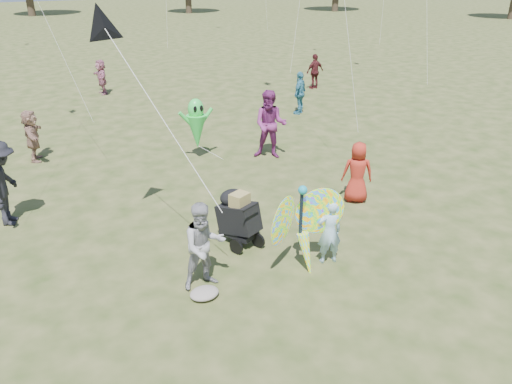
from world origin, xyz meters
The scene contains 15 objects.
ground centered at (0.00, 0.00, 0.00)m, with size 160.00×160.00×0.00m, color #51592B.
child_girl centered at (0.62, 0.23, 0.63)m, with size 0.46×0.30×1.25m, color #98C0D7.
adult_man centered at (-1.66, 0.65, 0.78)m, with size 0.76×0.59×1.55m, color gray.
grey_bag centered at (-1.83, 0.33, 0.08)m, with size 0.49×0.40×0.16m, color gray.
crowd_a centered at (2.76, 2.06, 0.71)m, with size 0.70×0.45×1.43m, color #A8281A.
crowd_b centered at (-4.38, 4.77, 0.91)m, with size 1.18×0.68×1.83m, color black.
crowd_c centered at (5.77, 8.97, 0.77)m, with size 0.91×0.38×1.55m, color teal.
crowd_d centered at (-3.41, 8.52, 0.73)m, with size 1.35×0.43×1.45m, color #976E5D.
crowd_e centered at (2.49, 5.53, 0.97)m, with size 0.94×0.73×1.93m, color #782867.
crowd_h centered at (8.64, 12.08, 0.75)m, with size 0.88×0.37×1.51m, color #4C191D.
crowd_j centered at (0.16, 15.63, 0.72)m, with size 1.34×0.43×1.44m, color #A45E75.
jogging_stroller centered at (-0.50, 1.70, 0.61)m, with size 0.76×1.14×1.09m.
butterfly_kite centered at (0.06, 0.26, 0.84)m, with size 1.74×0.75×1.84m.
delta_kite_rig centered at (-2.33, 2.94, 4.04)m, with size 1.54×2.54×3.23m.
alien_kite centered at (0.64, 6.40, 0.97)m, with size 1.12×0.69×1.74m.
Camera 1 is at (-4.38, -6.05, 5.05)m, focal length 35.00 mm.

